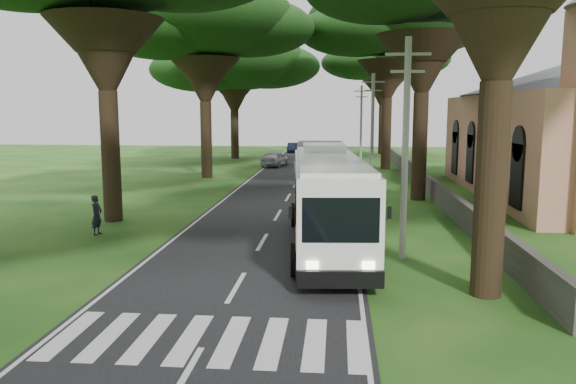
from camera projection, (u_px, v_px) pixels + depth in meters
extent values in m
plane|color=#144413|center=(223.00, 311.00, 15.37)|extent=(140.00, 140.00, 0.00)
cube|color=black|center=(294.00, 187.00, 40.01)|extent=(8.00, 120.00, 0.04)
cube|color=silver|center=(206.00, 340.00, 13.40)|extent=(8.00, 3.00, 0.01)
cube|color=#383533|center=(425.00, 182.00, 38.15)|extent=(0.35, 50.00, 1.20)
cylinder|color=gray|center=(405.00, 151.00, 20.22)|extent=(0.24, 0.24, 8.00)
cube|color=gray|center=(408.00, 54.00, 19.73)|extent=(1.60, 0.10, 0.10)
cube|color=gray|center=(408.00, 71.00, 19.81)|extent=(1.20, 0.10, 0.10)
cylinder|color=gray|center=(372.00, 130.00, 39.93)|extent=(0.24, 0.24, 8.00)
cube|color=gray|center=(373.00, 82.00, 39.43)|extent=(1.60, 0.10, 0.10)
cube|color=gray|center=(373.00, 90.00, 39.52)|extent=(1.20, 0.10, 0.10)
cylinder|color=gray|center=(361.00, 123.00, 59.64)|extent=(0.24, 0.24, 8.00)
cube|color=gray|center=(362.00, 91.00, 59.14)|extent=(1.60, 0.10, 0.10)
cube|color=gray|center=(362.00, 97.00, 59.23)|extent=(1.20, 0.10, 0.10)
cylinder|color=black|center=(111.00, 157.00, 27.44)|extent=(0.90, 0.90, 6.36)
cone|color=black|center=(106.00, 50.00, 26.70)|extent=(3.20, 3.20, 3.80)
cylinder|color=black|center=(206.00, 140.00, 45.15)|extent=(0.90, 0.90, 6.09)
cone|color=black|center=(205.00, 77.00, 44.43)|extent=(3.20, 3.20, 3.80)
ellipsoid|color=black|center=(204.00, 18.00, 43.77)|extent=(14.38, 14.38, 6.04)
cylinder|color=black|center=(235.00, 135.00, 63.03)|extent=(0.90, 0.90, 5.34)
cone|color=black|center=(234.00, 93.00, 62.37)|extent=(3.20, 3.20, 3.80)
ellipsoid|color=black|center=(234.00, 60.00, 61.84)|extent=(15.84, 15.84, 6.65)
cylinder|color=black|center=(491.00, 191.00, 16.23)|extent=(0.90, 0.90, 6.26)
cone|color=black|center=(500.00, 11.00, 15.50)|extent=(3.20, 3.20, 3.80)
cylinder|color=black|center=(420.00, 147.00, 33.91)|extent=(0.90, 0.90, 6.46)
cone|color=black|center=(423.00, 60.00, 33.16)|extent=(3.20, 3.20, 3.80)
cylinder|color=black|center=(386.00, 134.00, 51.69)|extent=(0.90, 0.90, 6.49)
cone|color=black|center=(388.00, 77.00, 50.94)|extent=(3.20, 3.20, 3.80)
ellipsoid|color=black|center=(389.00, 20.00, 50.21)|extent=(14.74, 14.74, 6.19)
cylinder|color=black|center=(382.00, 130.00, 69.38)|extent=(0.90, 0.90, 5.93)
cone|color=black|center=(383.00, 90.00, 68.67)|extent=(3.20, 3.20, 3.80)
ellipsoid|color=black|center=(384.00, 54.00, 68.04)|extent=(13.78, 13.78, 5.79)
cube|color=white|center=(328.00, 198.00, 22.28)|extent=(3.53, 12.44, 3.02)
cube|color=black|center=(327.00, 187.00, 22.52)|extent=(3.41, 10.20, 1.13)
cube|color=black|center=(327.00, 234.00, 22.49)|extent=(3.57, 12.48, 0.36)
cube|color=#BA3B0C|center=(328.00, 215.00, 22.38)|extent=(3.48, 11.22, 0.18)
cube|color=white|center=(328.00, 159.00, 22.05)|extent=(3.27, 11.81, 0.18)
cylinder|color=black|center=(296.00, 260.00, 18.45)|extent=(0.45, 1.15, 1.13)
cylinder|color=black|center=(374.00, 260.00, 18.43)|extent=(0.45, 1.15, 1.13)
cylinder|color=black|center=(295.00, 215.00, 26.34)|extent=(0.45, 1.15, 1.13)
cylinder|color=black|center=(350.00, 215.00, 26.32)|extent=(0.45, 1.15, 1.13)
imported|color=#ABA9AE|center=(275.00, 159.00, 54.12)|extent=(2.60, 4.64, 1.49)
imported|color=navy|center=(293.00, 147.00, 72.41)|extent=(1.38, 3.66, 1.19)
imported|color=black|center=(97.00, 215.00, 24.63)|extent=(0.48, 0.68, 1.76)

